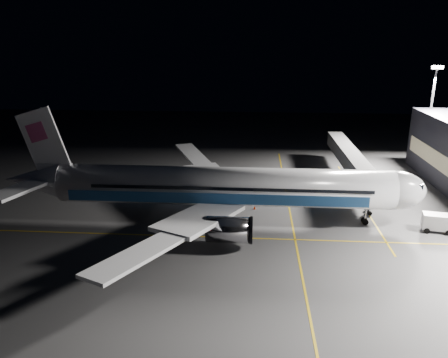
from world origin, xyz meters
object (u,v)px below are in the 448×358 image
jet_bridge (352,161)px  safety_cone_b (255,207)px  airliner (217,187)px  safety_cone_c (260,188)px  service_truck (441,223)px  floodlight_mast_north (431,107)px  baggage_tug (172,177)px  safety_cone_a (247,202)px

jet_bridge → safety_cone_b: (-17.50, -13.40, -4.29)m
airliner → safety_cone_c: 16.21m
service_truck → jet_bridge: bearing=123.0°
safety_cone_b → floodlight_mast_north: bearing=37.6°
service_truck → baggage_tug: (-41.47, 20.11, -0.62)m
baggage_tug → safety_cone_c: 17.11m
floodlight_mast_north → safety_cone_a: bearing=-145.6°
airliner → baggage_tug: size_ratio=21.93×
baggage_tug → airliner: bearing=-84.9°
airliner → safety_cone_a: 9.44m
airliner → safety_cone_a: (4.36, 6.83, -4.84)m
airliner → service_truck: bearing=-3.8°
safety_cone_c → safety_cone_b: bearing=-95.9°
jet_bridge → baggage_tug: size_ratio=12.27×
airliner → service_truck: (31.39, -2.09, -3.78)m
safety_cone_b → airliner: bearing=-140.1°
jet_bridge → floodlight_mast_north: (18.00, 13.93, 7.79)m
airliner → jet_bridge: size_ratio=1.79×
floodlight_mast_north → service_truck: floodlight_mast_north is taller
jet_bridge → airliner: bearing=-142.0°
safety_cone_a → service_truck: bearing=-18.3°
safety_cone_a → safety_cone_b: safety_cone_a is taller
safety_cone_a → safety_cone_b: bearing=-60.6°
jet_bridge → safety_cone_b: size_ratio=59.85×
airliner → safety_cone_a: size_ratio=94.30×
airliner → safety_cone_c: airliner is taller
service_truck → safety_cone_b: (-25.81, 6.75, -1.10)m
service_truck → safety_cone_b: 26.70m
airliner → safety_cone_c: bearing=64.9°
safety_cone_c → safety_cone_a: bearing=-107.0°
jet_bridge → baggage_tug: jet_bridge is taller
baggage_tug → safety_cone_b: size_ratio=4.88×
safety_cone_a → airliner: bearing=-122.5°
airliner → jet_bridge: 29.31m
baggage_tug → safety_cone_b: baggage_tug is taller
floodlight_mast_north → service_truck: bearing=-105.9°
jet_bridge → service_truck: bearing=-67.6°
safety_cone_c → service_truck: bearing=-32.9°
jet_bridge → safety_cone_b: jet_bridge is taller
floodlight_mast_north → safety_cone_b: size_ratio=36.01×
airliner → baggage_tug: bearing=119.2°
baggage_tug → safety_cone_a: baggage_tug is taller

